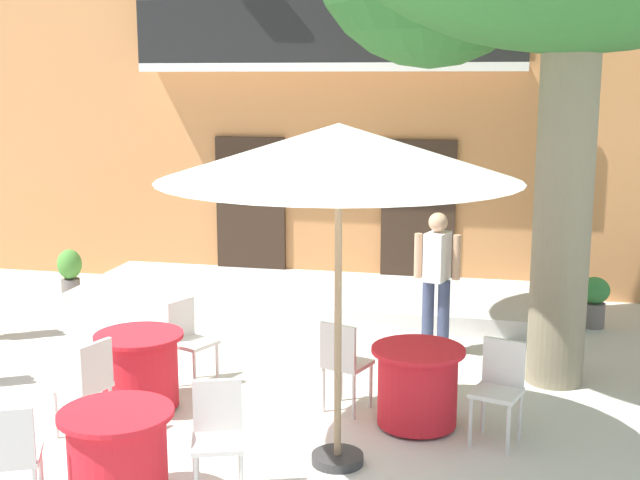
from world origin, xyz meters
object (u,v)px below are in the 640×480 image
cafe_chair_near_tree_0 (10,454)px  cafe_chair_front_0 (88,382)px  cafe_chair_front_1 (188,336)px  cafe_chair_middle_0 (343,360)px  cafe_table_front (140,370)px  ground_planter_left (70,270)px  cafe_chair_middle_1 (499,384)px  cafe_table_middle (417,386)px  pedestrian_near_entrance (437,275)px  cafe_umbrella (339,154)px  ground_planter_right (594,299)px  cafe_chair_near_tree_1 (218,431)px  cafe_table_near_tree (118,457)px

cafe_chair_near_tree_0 → cafe_chair_front_0: bearing=96.1°
cafe_chair_near_tree_0 → cafe_chair_front_1: 2.93m
cafe_chair_middle_0 → cafe_table_front: bearing=-170.4°
ground_planter_left → cafe_chair_front_1: bearing=-45.5°
cafe_chair_middle_0 → cafe_chair_middle_1: bearing=-12.4°
cafe_table_middle → pedestrian_near_entrance: (-0.01, 2.11, 0.56)m
cafe_chair_near_tree_0 → cafe_table_front: size_ratio=1.05×
cafe_chair_middle_0 → cafe_umbrella: (0.16, -1.09, 2.08)m
cafe_chair_near_tree_0 → cafe_chair_middle_0: size_ratio=1.00×
cafe_chair_middle_0 → cafe_umbrella: bearing=-81.5°
cafe_table_front → cafe_chair_front_0: bearing=-102.0°
cafe_table_front → ground_planter_right: bearing=39.9°
cafe_chair_front_0 → cafe_chair_front_1: 1.51m
cafe_table_middle → cafe_umbrella: (-0.57, -0.92, 2.22)m
cafe_chair_middle_0 → cafe_umbrella: 2.36m
cafe_chair_middle_1 → cafe_chair_front_1: (-3.21, 0.71, 0.00)m
cafe_chair_near_tree_0 → cafe_umbrella: size_ratio=0.31×
cafe_chair_near_tree_0 → cafe_chair_near_tree_1: same height
cafe_chair_middle_1 → cafe_chair_near_tree_1: bearing=-144.2°
cafe_table_near_tree → cafe_table_front: same height
cafe_table_front → cafe_umbrella: 3.16m
cafe_table_near_tree → cafe_table_front: bearing=109.6°
cafe_chair_middle_1 → cafe_table_near_tree: bearing=-146.7°
cafe_table_near_tree → cafe_chair_near_tree_1: cafe_chair_near_tree_1 is taller
cafe_table_near_tree → cafe_chair_middle_1: (2.78, 1.83, 0.14)m
cafe_chair_near_tree_1 → cafe_umbrella: size_ratio=0.31×
cafe_chair_near_tree_0 → cafe_table_front: bearing=90.0°
cafe_chair_middle_0 → cafe_chair_front_0: size_ratio=1.00×
pedestrian_near_entrance → cafe_chair_front_0: bearing=-133.3°
cafe_chair_front_0 → ground_planter_right: cafe_chair_front_0 is taller
cafe_chair_middle_0 → cafe_chair_middle_1: same height
cafe_chair_near_tree_1 → ground_planter_left: 6.85m
cafe_chair_front_0 → cafe_table_middle: bearing=17.4°
cafe_chair_front_0 → cafe_chair_middle_1: bearing=11.7°
cafe_chair_front_0 → cafe_chair_near_tree_1: bearing=-27.3°
cafe_chair_front_0 → pedestrian_near_entrance: size_ratio=0.54×
cafe_chair_middle_0 → cafe_chair_near_tree_1: bearing=-108.7°
cafe_table_middle → pedestrian_near_entrance: pedestrian_near_entrance is taller
cafe_table_near_tree → cafe_umbrella: size_ratio=0.30×
cafe_table_near_tree → cafe_chair_front_0: bearing=126.6°
cafe_table_front → cafe_chair_front_1: cafe_chair_front_1 is taller
cafe_chair_near_tree_1 → ground_planter_left: (-4.22, 5.39, -0.15)m
cafe_chair_front_1 → cafe_chair_middle_1: bearing=-12.5°
cafe_chair_near_tree_0 → ground_planter_left: cafe_chair_near_tree_0 is taller
cafe_chair_front_1 → pedestrian_near_entrance: pedestrian_near_entrance is taller
cafe_umbrella → cafe_chair_middle_0: bearing=98.5°
cafe_chair_near_tree_1 → cafe_table_front: 2.02m
cafe_chair_near_tree_0 → ground_planter_right: (4.59, 6.05, -0.16)m
cafe_umbrella → ground_planter_left: cafe_umbrella is taller
cafe_chair_near_tree_1 → ground_planter_left: size_ratio=1.33×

